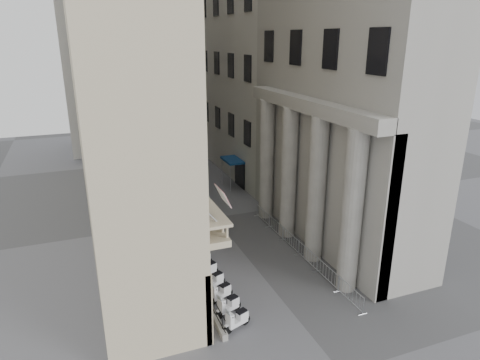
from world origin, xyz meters
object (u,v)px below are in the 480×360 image
Objects in this scene: info_kiosk at (171,203)px; pedestrian_b at (203,164)px; scooter_0 at (237,329)px; street_lamp at (177,162)px; pedestrian_a at (205,194)px; security_tent at (161,163)px.

info_kiosk is 1.07× the size of pedestrian_b.
info_kiosk is at bearing -20.59° from scooter_0.
street_lamp reaches higher than scooter_0.
pedestrian_a is at bearing 12.47° from info_kiosk.
scooter_0 is at bearing 86.60° from pedestrian_b.
scooter_0 is 28.91m from pedestrian_b.
security_tent reaches higher than scooter_0.
info_kiosk is at bearing -137.17° from street_lamp.
info_kiosk reaches higher than scooter_0.
scooter_0 is 18.61m from street_lamp.
scooter_0 is 17.13m from info_kiosk.
pedestrian_a is (2.45, -0.13, -3.28)m from street_lamp.
security_tent is 2.58× the size of info_kiosk.
scooter_0 is 0.21× the size of street_lamp.
pedestrian_a reaches higher than pedestrian_b.
scooter_0 is at bearing -92.54° from info_kiosk.
pedestrian_b is (6.39, 28.19, 0.77)m from scooter_0.
street_lamp is 4.68× the size of pedestrian_b.
info_kiosk is at bearing -94.09° from security_tent.
street_lamp reaches higher than pedestrian_a.
security_tent is at bearing -71.00° from pedestrian_a.
street_lamp is at bearing 71.91° from pedestrian_b.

